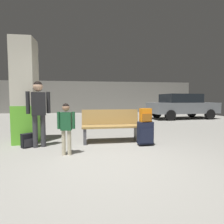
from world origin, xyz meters
name	(u,v)px	position (x,y,z in m)	size (l,w,h in m)	color
ground_plane	(100,129)	(0.00, 4.00, -0.05)	(18.00, 18.00, 0.10)	gray
garage_back_wall	(94,97)	(0.00, 12.86, 1.40)	(18.00, 0.12, 2.80)	slate
structural_pillar	(25,92)	(-2.09, 1.82, 1.36)	(0.57, 0.57, 2.74)	#66C633
bench	(111,126)	(0.18, 1.66, 0.44)	(1.62, 0.57, 0.89)	#9E7A42
suitcase	(145,133)	(0.99, 1.17, 0.32)	(0.39, 0.24, 0.60)	#191E33
backpack_bright	(146,115)	(0.99, 1.17, 0.77)	(0.29, 0.21, 0.34)	orange
child	(66,123)	(-0.89, 0.62, 0.67)	(0.37, 0.22, 1.09)	beige
adult	(38,107)	(-1.63, 1.33, 0.99)	(0.53, 0.28, 1.60)	#38383D
backpack_dark_floor	(28,141)	(-1.91, 1.35, 0.17)	(0.32, 0.31, 0.34)	black
parked_car_side	(182,106)	(5.20, 7.09, 0.81)	(4.26, 2.13, 1.51)	slate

